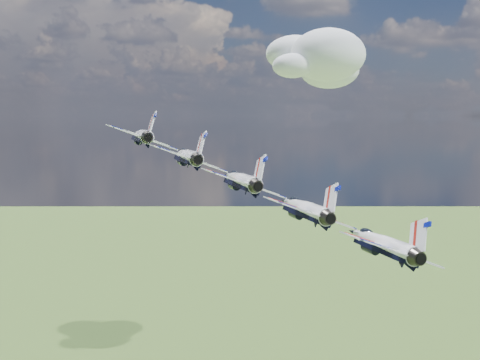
{
  "coord_description": "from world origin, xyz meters",
  "views": [
    {
      "loc": [
        -23.03,
        -83.39,
        149.8
      ],
      "look_at": [
        -18.23,
        0.17,
        140.87
      ],
      "focal_mm": 45.0,
      "sensor_mm": 36.0,
      "label": 1
    }
  ],
  "objects_px": {
    "jet_2": "(240,180)",
    "jet_3": "(304,208)",
    "jet_0": "(141,136)",
    "jet_4": "(381,243)",
    "jet_1": "(187,156)"
  },
  "relations": [
    {
      "from": "jet_0",
      "to": "jet_2",
      "type": "relative_size",
      "value": 1.0
    },
    {
      "from": "jet_0",
      "to": "jet_3",
      "type": "height_order",
      "value": "jet_0"
    },
    {
      "from": "jet_1",
      "to": "jet_3",
      "type": "distance_m",
      "value": 23.17
    },
    {
      "from": "jet_2",
      "to": "jet_4",
      "type": "relative_size",
      "value": 1.0
    },
    {
      "from": "jet_0",
      "to": "jet_1",
      "type": "relative_size",
      "value": 1.0
    },
    {
      "from": "jet_3",
      "to": "jet_4",
      "type": "bearing_deg",
      "value": -60.03
    },
    {
      "from": "jet_2",
      "to": "jet_3",
      "type": "relative_size",
      "value": 1.0
    },
    {
      "from": "jet_2",
      "to": "jet_3",
      "type": "distance_m",
      "value": 11.59
    },
    {
      "from": "jet_0",
      "to": "jet_2",
      "type": "height_order",
      "value": "jet_0"
    },
    {
      "from": "jet_2",
      "to": "jet_4",
      "type": "bearing_deg",
      "value": -60.03
    },
    {
      "from": "jet_4",
      "to": "jet_3",
      "type": "bearing_deg",
      "value": 119.97
    },
    {
      "from": "jet_0",
      "to": "jet_4",
      "type": "xyz_separation_m",
      "value": [
        30.68,
        -32.83,
        -11.35
      ]
    },
    {
      "from": "jet_3",
      "to": "jet_0",
      "type": "bearing_deg",
      "value": 119.97
    },
    {
      "from": "jet_2",
      "to": "jet_3",
      "type": "height_order",
      "value": "jet_2"
    },
    {
      "from": "jet_3",
      "to": "jet_4",
      "type": "height_order",
      "value": "jet_3"
    }
  ]
}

